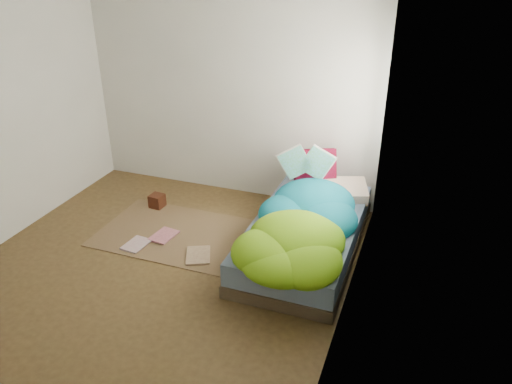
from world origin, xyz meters
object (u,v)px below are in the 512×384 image
floor_book_a (128,242)px  floor_book_b (156,233)px  open_book (307,154)px  bed (305,236)px  wooden_box (157,201)px  pillow_magenta (315,170)px

floor_book_a → floor_book_b: 0.30m
floor_book_a → floor_book_b: size_ratio=0.97×
open_book → floor_book_a: 2.05m
bed → wooden_box: 1.88m
bed → floor_book_b: bed is taller
bed → pillow_magenta: (-0.11, 0.73, 0.40)m
open_book → floor_book_b: (-1.40, -0.78, -0.80)m
bed → open_book: bearing=106.9°
floor_book_a → bed: bearing=22.5°
pillow_magenta → wooden_box: pillow_magenta is taller
floor_book_b → bed: bearing=17.4°
wooden_box → floor_book_b: (0.30, -0.56, -0.06)m
bed → floor_book_b: 1.59m
wooden_box → bed: bearing=-8.7°
bed → wooden_box: (-1.85, 0.28, -0.08)m
open_book → wooden_box: size_ratio=3.21×
pillow_magenta → floor_book_a: pillow_magenta is taller
bed → floor_book_a: size_ratio=7.10×
pillow_magenta → floor_book_b: size_ratio=1.54×
floor_book_b → open_book: bearing=36.5°
bed → wooden_box: bed is taller
bed → open_book: 0.85m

